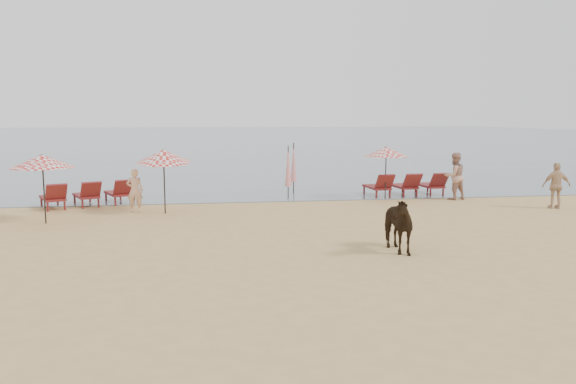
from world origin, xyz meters
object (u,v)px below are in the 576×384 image
Objects in this scene: umbrella_open_left_b at (164,156)px; umbrella_open_right at (386,152)px; beachgoer_left at (135,190)px; lounger_cluster_right at (406,185)px; beachgoer_right_b at (556,186)px; beachgoer_right_a at (454,176)px; umbrella_open_left_a at (42,161)px; umbrella_closed_left at (294,163)px; umbrella_closed_right at (288,167)px; lounger_cluster_left at (88,194)px; cow at (394,224)px.

umbrella_open_right is (8.86, 2.17, -0.07)m from umbrella_open_left_b.
lounger_cluster_right is at bearing -163.65° from beachgoer_left.
beachgoer_right_a is at bearing -32.89° from beachgoer_right_b.
beachgoer_left is (2.63, 1.74, -1.23)m from umbrella_open_left_a.
umbrella_open_right is at bearing -30.02° from umbrella_closed_left.
lounger_cluster_right is 1.74× the size of beachgoer_right_a.
umbrella_open_left_a reaches higher than umbrella_closed_right.
lounger_cluster_left is at bearing 1.59° from beachgoer_right_b.
beachgoer_right_b is at bearing -21.30° from umbrella_closed_right.
umbrella_open_left_b reaches higher than umbrella_open_right.
beachgoer_right_b is at bearing -25.52° from umbrella_open_right.
umbrella_closed_right reaches higher than beachgoer_left.
lounger_cluster_left is 1.64× the size of umbrella_closed_right.
beachgoer_left is (-1.08, 0.41, -1.26)m from umbrella_open_left_b.
umbrella_open_left_b is 1.37× the size of beachgoer_right_b.
umbrella_closed_right is 6.40m from beachgoer_left.
cow is 0.99× the size of beachgoer_right_b.
umbrella_closed_left is at bearing 21.34° from umbrella_open_left_b.
lounger_cluster_left is at bearing 91.78° from umbrella_open_left_a.
lounger_cluster_right is 1.49× the size of umbrella_closed_left.
beachgoer_right_b is at bearing 178.44° from beachgoer_left.
beachgoer_left reaches higher than lounger_cluster_right.
cow is 0.88× the size of beachgoer_right_a.
umbrella_closed_right is at bearing 38.39° from umbrella_open_left_a.
umbrella_open_left_b reaches higher than lounger_cluster_left.
umbrella_open_left_a is 18.21m from beachgoer_right_b.
lounger_cluster_left is 1.60× the size of umbrella_closed_left.
lounger_cluster_right is 5.25m from umbrella_closed_right.
umbrella_open_left_a is 11.31m from cow.
cow reaches higher than lounger_cluster_right.
lounger_cluster_right is at bearing -15.51° from umbrella_closed_left.
lounger_cluster_left is 1.53× the size of umbrella_open_left_b.
beachgoer_right_a is (12.75, 1.31, 0.18)m from beachgoer_left.
lounger_cluster_right is 14.46m from umbrella_open_left_a.
umbrella_open_left_b is at bearing 32.64° from umbrella_open_left_a.
beachgoer_right_b is (18.17, 0.34, -1.16)m from umbrella_open_left_a.
beachgoer_left is (-11.10, -2.51, 0.30)m from lounger_cluster_right.
umbrella_open_left_b is 1.08× the size of umbrella_open_right.
beachgoer_left is at bearing -149.08° from umbrella_closed_left.
umbrella_closed_left is at bearing 153.94° from umbrella_open_right.
lounger_cluster_left is at bearing -35.37° from beachgoer_left.
umbrella_closed_right is 6.92m from beachgoer_right_a.
lounger_cluster_right is 1.50× the size of umbrella_open_left_a.
lounger_cluster_right is 11.39m from beachgoer_left.
umbrella_open_left_b is 6.81m from umbrella_closed_left.
cow is (-3.79, -9.48, 0.23)m from lounger_cluster_right.
umbrella_open_left_a reaches higher than beachgoer_right_b.
umbrella_open_left_a is 15.72m from beachgoer_right_a.
umbrella_closed_right is 1.28× the size of beachgoer_right_b.
lounger_cluster_left is at bearing -165.10° from umbrella_closed_left.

